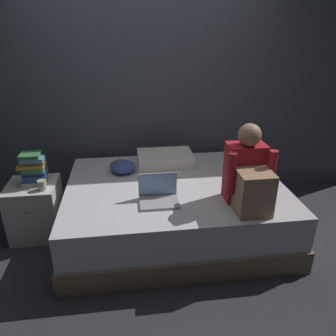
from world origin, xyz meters
name	(u,v)px	position (x,y,z in m)	size (l,w,h in m)	color
ground_plane	(157,252)	(0.00, 0.00, 0.00)	(8.00, 8.00, 0.00)	#2D2D33
wall_back	(144,76)	(0.00, 1.20, 1.35)	(5.60, 0.10, 2.70)	#424751
bed	(175,208)	(0.20, 0.30, 0.25)	(2.00, 1.50, 0.51)	#7A6047
nightstand	(36,209)	(-1.10, 0.44, 0.26)	(0.44, 0.46, 0.52)	beige
person_sitting	(248,176)	(0.71, -0.13, 0.77)	(0.39, 0.44, 0.66)	#B21E28
laptop	(159,195)	(0.02, 0.00, 0.57)	(0.32, 0.23, 0.22)	#9EA0A5
pillow	(165,159)	(0.16, 0.75, 0.58)	(0.56, 0.36, 0.13)	silver
book_stack	(33,169)	(-1.06, 0.45, 0.67)	(0.23, 0.18, 0.29)	beige
mug	(42,185)	(-0.97, 0.32, 0.57)	(0.08, 0.08, 0.09)	#BCB2A3
clothes_pile	(122,166)	(-0.28, 0.61, 0.58)	(0.25, 0.24, 0.13)	#8E3D47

